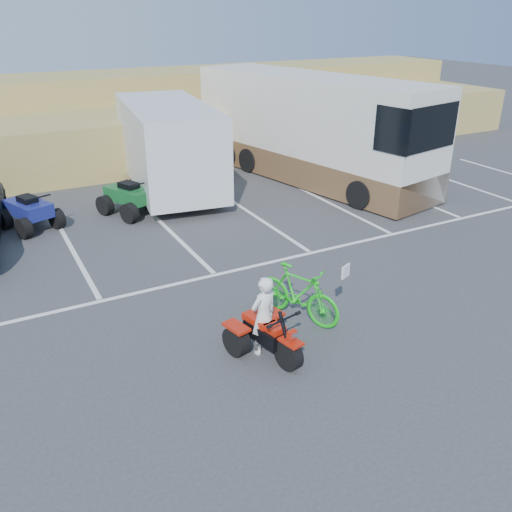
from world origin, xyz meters
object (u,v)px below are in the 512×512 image
rider (264,316)px  quad_atv_green (131,214)px  green_dirt_bike (298,293)px  cargo_trailer (169,145)px  rv_motorhome (309,135)px  red_trike_atv (269,355)px  quad_atv_blue (32,228)px

rider → quad_atv_green: (-0.05, 8.35, -0.76)m
rider → green_dirt_bike: size_ratio=0.79×
quad_atv_green → cargo_trailer: bearing=17.2°
rv_motorhome → quad_atv_green: rv_motorhome is taller
red_trike_atv → rider: size_ratio=0.97×
red_trike_atv → rider: rider is taller
rider → green_dirt_bike: rider is taller
rider → quad_atv_blue: 9.02m
rv_motorhome → quad_atv_blue: 9.95m
red_trike_atv → quad_atv_green: quad_atv_green is taller
cargo_trailer → rv_motorhome: rv_motorhome is taller
rv_motorhome → quad_atv_blue: (-9.80, -0.63, -1.57)m
cargo_trailer → rv_motorhome: 5.12m
red_trike_atv → quad_atv_blue: size_ratio=0.90×
rv_motorhome → quad_atv_green: (-6.95, -0.80, -1.57)m
red_trike_atv → cargo_trailer: bearing=67.5°
red_trike_atv → rv_motorhome: bearing=41.2°
red_trike_atv → rv_motorhome: 11.66m
red_trike_atv → rider: 0.78m
rider → red_trike_atv: bearing=90.0°
red_trike_atv → rv_motorhome: rv_motorhome is taller
red_trike_atv → cargo_trailer: 10.43m
red_trike_atv → quad_atv_green: (-0.08, 8.50, 0.00)m
rv_motorhome → red_trike_atv: bearing=-138.2°
red_trike_atv → green_dirt_bike: bearing=24.8°
rider → rv_motorhome: rv_motorhome is taller
green_dirt_bike → cargo_trailer: bearing=61.9°
rider → quad_atv_blue: rider is taller
quad_atv_blue → quad_atv_green: quad_atv_green is taller
rider → green_dirt_bike: (1.17, 0.72, -0.18)m
green_dirt_bike → red_trike_atv: bearing=-166.8°
quad_atv_blue → rv_motorhome: bearing=-18.1°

